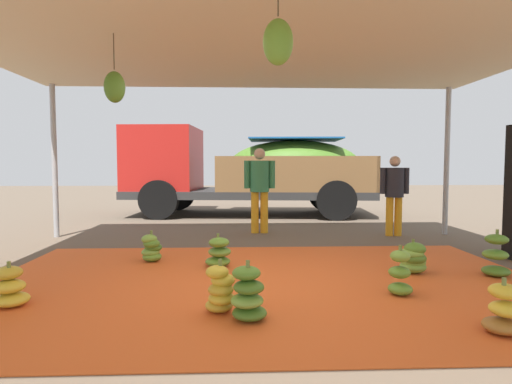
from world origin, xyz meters
TOP-DOWN VIEW (x-y plane):
  - ground_plane at (0.00, 3.00)m, footprint 40.00×40.00m
  - tarp_orange at (0.00, 0.00)m, footprint 6.58×4.22m
  - tent_canopy at (-0.01, -0.09)m, footprint 8.00×7.00m
  - banana_bunch_0 at (1.92, 0.35)m, footprint 0.46×0.46m
  - banana_bunch_1 at (-0.48, -0.99)m, footprint 0.38×0.39m
  - banana_bunch_2 at (1.87, -1.55)m, footprint 0.43×0.42m
  - banana_bunch_3 at (-1.55, 1.13)m, footprint 0.37×0.36m
  - banana_bunch_4 at (2.89, 0.18)m, footprint 0.40×0.43m
  - banana_bunch_5 at (-2.55, -0.70)m, footprint 0.43×0.42m
  - banana_bunch_6 at (1.41, -0.51)m, footprint 0.34×0.34m
  - banana_bunch_7 at (-0.58, 0.79)m, footprint 0.48×0.48m
  - banana_bunch_9 at (-0.22, -1.18)m, footprint 0.45×0.45m
  - cargo_truck_main at (-0.14, 6.76)m, footprint 6.75×2.89m
  - worker_0 at (2.72, 3.18)m, footprint 0.57×0.35m
  - worker_1 at (0.12, 3.64)m, footprint 0.63×0.38m

SIDE VIEW (x-z plane):
  - ground_plane at x=0.00m, z-range 0.00..0.00m
  - tarp_orange at x=0.00m, z-range 0.00..0.01m
  - banana_bunch_5 at x=-2.55m, z-range -0.03..0.40m
  - banana_bunch_2 at x=1.87m, z-range -0.04..0.42m
  - banana_bunch_7 at x=-0.58m, z-range -0.03..0.42m
  - banana_bunch_3 at x=-1.55m, z-range -0.03..0.42m
  - banana_bunch_0 at x=1.92m, z-range -0.02..0.41m
  - banana_bunch_1 at x=-0.48m, z-range -0.03..0.47m
  - banana_bunch_6 at x=1.41m, z-range -0.04..0.49m
  - banana_bunch_9 at x=-0.22m, z-range -0.04..0.50m
  - banana_bunch_4 at x=2.89m, z-range -0.04..0.53m
  - worker_0 at x=2.72m, z-range 0.13..1.68m
  - worker_1 at x=0.12m, z-range 0.14..1.86m
  - cargo_truck_main at x=-0.14m, z-range 0.07..2.47m
  - tent_canopy at x=-0.01m, z-range 1.39..4.34m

